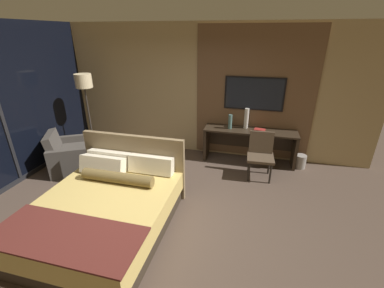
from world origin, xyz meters
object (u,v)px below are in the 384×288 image
at_px(desk_chair, 261,151).
at_px(floor_lamp, 85,88).
at_px(desk, 250,139).
at_px(tv, 254,94).
at_px(book, 260,130).
at_px(vase_tall, 246,118).
at_px(bed, 106,209).
at_px(armchair_by_window, 73,156).
at_px(waste_bin, 300,161).
at_px(vase_short, 230,122).

relative_size(desk_chair, floor_lamp, 0.48).
xyz_separation_m(desk, tv, (-0.00, 0.19, 0.94)).
height_order(tv, book, tv).
bearing_deg(desk_chair, vase_tall, 115.23).
xyz_separation_m(bed, armchair_by_window, (-1.61, 1.38, -0.03)).
relative_size(vase_tall, book, 1.77).
height_order(desk_chair, armchair_by_window, desk_chair).
xyz_separation_m(armchair_by_window, floor_lamp, (0.03, 0.69, 1.25)).
bearing_deg(floor_lamp, book, 8.43).
xyz_separation_m(bed, desk_chair, (2.08, 2.05, 0.20)).
height_order(desk_chair, book, desk_chair).
bearing_deg(waste_bin, vase_tall, 173.91).
bearing_deg(desk_chair, waste_bin, 29.48).
height_order(desk, book, book).
height_order(floor_lamp, vase_tall, floor_lamp).
bearing_deg(book, armchair_by_window, -161.35).
distance_m(bed, vase_tall, 3.27).
bearing_deg(waste_bin, bed, -138.52).
relative_size(desk, book, 7.91).
bearing_deg(vase_short, desk_chair, -38.64).
height_order(bed, vase_short, bed).
bearing_deg(desk, book, -6.55).
relative_size(armchair_by_window, book, 4.80).
relative_size(book, waste_bin, 0.86).
xyz_separation_m(desk, vase_tall, (-0.11, 0.07, 0.44)).
bearing_deg(desk, desk_chair, -67.98).
bearing_deg(book, desk, 173.45).
bearing_deg(bed, armchair_by_window, 139.34).
bearing_deg(tv, desk, -90.00).
relative_size(desk, desk_chair, 2.19).
distance_m(armchair_by_window, vase_short, 3.31).
bearing_deg(desk_chair, tv, 104.33).
bearing_deg(armchair_by_window, waste_bin, -105.53).
bearing_deg(bed, book, 52.17).
height_order(armchair_by_window, floor_lamp, floor_lamp).
bearing_deg(floor_lamp, vase_short, 9.57).
height_order(bed, waste_bin, bed).
xyz_separation_m(armchair_by_window, waste_bin, (4.52, 1.19, -0.14)).
distance_m(armchair_by_window, book, 3.87).
height_order(desk, floor_lamp, floor_lamp).
relative_size(vase_short, waste_bin, 1.07).
distance_m(bed, floor_lamp, 2.88).
distance_m(floor_lamp, vase_short, 3.11).
bearing_deg(floor_lamp, armchair_by_window, -92.22).
relative_size(armchair_by_window, vase_tall, 2.72).
bearing_deg(waste_bin, armchair_by_window, -165.26).
bearing_deg(armchair_by_window, vase_tall, -98.84).
bearing_deg(bed, tv, 56.83).
relative_size(desk_chair, book, 3.61).
xyz_separation_m(desk_chair, waste_bin, (0.83, 0.52, -0.37)).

